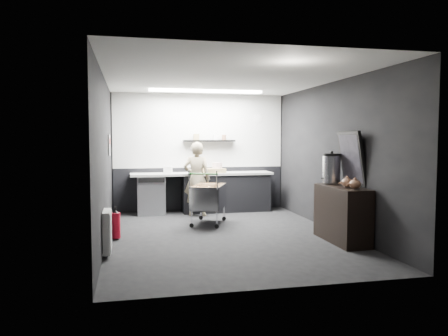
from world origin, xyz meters
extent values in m
plane|color=black|center=(0.00, 0.00, 0.00)|extent=(5.50, 5.50, 0.00)
plane|color=silver|center=(0.00, 0.00, 2.70)|extent=(5.50, 5.50, 0.00)
plane|color=black|center=(0.00, 2.75, 1.35)|extent=(5.50, 0.00, 5.50)
plane|color=black|center=(0.00, -2.75, 1.35)|extent=(5.50, 0.00, 5.50)
plane|color=black|center=(-2.00, 0.00, 1.35)|extent=(0.00, 5.50, 5.50)
plane|color=black|center=(2.00, 0.00, 1.35)|extent=(0.00, 5.50, 5.50)
cube|color=silver|center=(0.00, 2.73, 1.85)|extent=(3.95, 0.02, 1.70)
cube|color=black|center=(0.00, 2.73, 0.50)|extent=(3.95, 0.02, 1.00)
cube|color=black|center=(0.20, 2.62, 1.62)|extent=(1.20, 0.22, 0.04)
cylinder|color=white|center=(1.40, 2.72, 2.15)|extent=(0.20, 0.03, 0.20)
cube|color=silver|center=(-1.98, 1.30, 1.55)|extent=(0.02, 0.30, 0.40)
cube|color=red|center=(-1.98, 1.30, 1.62)|extent=(0.02, 0.22, 0.10)
cube|color=white|center=(-1.94, -0.90, 0.35)|extent=(0.10, 0.50, 0.60)
cube|color=white|center=(0.00, 1.85, 2.67)|extent=(2.40, 0.20, 0.04)
cube|color=black|center=(0.55, 2.42, 0.42)|extent=(2.00, 0.56, 0.85)
cube|color=#BCBBB6|center=(0.00, 2.42, 0.88)|extent=(3.20, 0.60, 0.05)
cube|color=#9EA0A5|center=(-1.15, 2.42, 0.42)|extent=(0.60, 0.58, 0.85)
cube|color=black|center=(-1.15, 2.12, 0.78)|extent=(0.56, 0.02, 0.10)
imported|color=#BDB496|center=(-0.19, 1.97, 0.80)|extent=(0.67, 0.54, 1.60)
cube|color=silver|center=(-0.11, 1.04, 0.32)|extent=(0.85, 1.02, 0.02)
cube|color=silver|center=(-0.38, 1.04, 0.54)|extent=(0.35, 0.82, 0.46)
cube|color=silver|center=(0.17, 1.04, 0.54)|extent=(0.35, 0.82, 0.46)
cube|color=silver|center=(-0.11, 0.62, 0.54)|extent=(0.53, 0.23, 0.46)
cube|color=silver|center=(-0.11, 1.47, 0.54)|extent=(0.53, 0.23, 0.46)
cylinder|color=silver|center=(-0.35, 0.65, 0.17)|extent=(0.02, 0.02, 0.31)
cylinder|color=silver|center=(0.14, 0.65, 0.17)|extent=(0.02, 0.02, 0.31)
cylinder|color=silver|center=(-0.35, 1.44, 0.17)|extent=(0.02, 0.02, 0.31)
cylinder|color=silver|center=(0.14, 1.44, 0.17)|extent=(0.02, 0.02, 0.31)
cylinder|color=green|center=(-0.11, 0.56, 1.03)|extent=(0.54, 0.24, 0.03)
cube|color=olive|center=(-0.23, 1.14, 0.52)|extent=(0.34, 0.38, 0.39)
cube|color=olive|center=(0.04, 0.92, 0.50)|extent=(0.32, 0.35, 0.35)
cylinder|color=black|center=(-0.35, 0.65, 0.04)|extent=(0.09, 0.06, 0.08)
cylinder|color=black|center=(-0.35, 1.44, 0.04)|extent=(0.09, 0.06, 0.08)
cylinder|color=black|center=(0.14, 0.65, 0.04)|extent=(0.09, 0.06, 0.08)
cylinder|color=black|center=(0.14, 1.44, 0.04)|extent=(0.09, 0.06, 0.08)
cube|color=black|center=(1.75, -0.86, 0.45)|extent=(0.45, 1.20, 0.90)
cylinder|color=silver|center=(1.75, -0.46, 1.15)|extent=(0.30, 0.30, 0.46)
cylinder|color=black|center=(1.75, -0.46, 1.40)|extent=(0.30, 0.30, 0.04)
sphere|color=black|center=(1.75, -0.46, 1.44)|extent=(0.05, 0.05, 0.05)
ellipsoid|color=brown|center=(1.75, -1.01, 0.98)|extent=(0.18, 0.18, 0.14)
ellipsoid|color=brown|center=(1.75, -1.26, 0.98)|extent=(0.18, 0.18, 0.14)
cube|color=black|center=(1.94, -0.81, 1.35)|extent=(0.21, 0.70, 0.90)
cube|color=black|center=(1.92, -0.81, 1.35)|extent=(0.15, 0.60, 0.77)
cylinder|color=#AA0B1D|center=(-1.85, 0.07, 0.24)|extent=(0.16, 0.16, 0.42)
cone|color=black|center=(-1.85, 0.07, 0.48)|extent=(0.11, 0.11, 0.06)
cylinder|color=black|center=(-1.85, 0.07, 0.52)|extent=(0.03, 0.03, 0.06)
cube|color=#917C4D|center=(0.25, 2.37, 0.95)|extent=(0.54, 0.44, 0.10)
cylinder|color=beige|center=(0.35, 2.42, 1.01)|extent=(0.23, 0.23, 0.23)
cube|color=white|center=(-0.78, 2.37, 0.98)|extent=(0.21, 0.18, 0.16)
camera|label=1|loc=(-1.61, -7.31, 1.69)|focal=35.00mm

